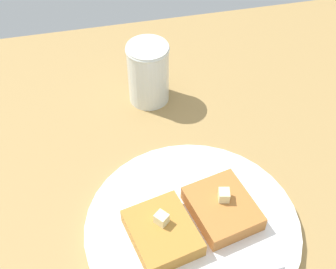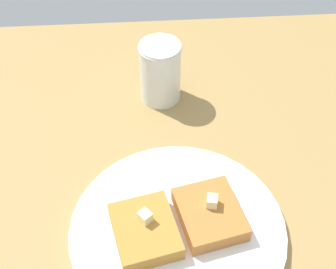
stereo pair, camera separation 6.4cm
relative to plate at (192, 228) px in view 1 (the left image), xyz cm
name	(u,v)px [view 1 (the left image)]	position (x,y,z in cm)	size (l,w,h in cm)	color
plate	(192,228)	(0.00, 0.00, 0.00)	(26.98, 26.98, 1.31)	white
toast_slice_left	(162,233)	(-4.04, -0.91, 1.68)	(7.36, 8.77, 2.24)	#B67B31
toast_slice_middle	(222,208)	(4.04, 0.91, 1.68)	(7.36, 8.77, 2.24)	#B46E31
butter_pat_primary	(162,219)	(-3.95, -0.12, 3.53)	(1.47, 1.32, 1.47)	#F0E9AF
butter_pat_secondary	(224,195)	(4.30, 1.54, 3.53)	(1.47, 1.32, 1.47)	beige
syrup_jar	(148,76)	(-0.60, 25.75, 3.82)	(6.66, 6.66, 10.14)	#38190A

